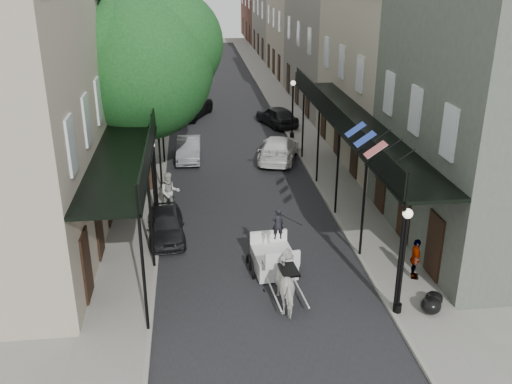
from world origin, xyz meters
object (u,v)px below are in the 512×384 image
object	(u,v)px
lamppost_right_far	(293,108)
car_right_near	(279,148)
horse	(289,283)
car_left_far	(188,108)
pedestrian_walking	(170,193)
pedestrian_sidewalk_left	(146,163)
pedestrian_sidewalk_right	(415,259)
lamppost_left	(154,181)
car_left_near	(166,225)
tree_near	(149,61)
car_left_mid	(189,149)
carriage	(271,241)
tree_far	(161,37)
car_right_far	(277,116)
lamppost_right_near	(403,260)

from	to	relation	value
lamppost_right_far	car_right_near	world-z (taller)	lamppost_right_far
horse	car_left_far	xyz separation A→B (m)	(-3.25, 25.24, -0.15)
pedestrian_walking	pedestrian_sidewalk_left	size ratio (longest dim) A/B	1.08
pedestrian_sidewalk_left	pedestrian_sidewalk_right	world-z (taller)	pedestrian_sidewalk_left
horse	lamppost_left	bearing A→B (deg)	-60.85
lamppost_right_far	pedestrian_walking	size ratio (longest dim) A/B	1.92
lamppost_left	car_left_near	xyz separation A→B (m)	(0.50, -1.47, -1.43)
tree_near	lamppost_left	size ratio (longest dim) A/B	2.60
tree_near	car_left_mid	distance (m)	7.55
tree_near	lamppost_right_far	xyz separation A→B (m)	(8.30, 7.82, -4.44)
lamppost_left	carriage	world-z (taller)	lamppost_left
tree_far	car_right_far	world-z (taller)	tree_far
tree_far	horse	size ratio (longest dim) A/B	4.26
lamppost_right_far	horse	world-z (taller)	lamppost_right_far
pedestrian_sidewalk_left	car_left_far	world-z (taller)	pedestrian_sidewalk_left
lamppost_left	car_right_far	world-z (taller)	lamppost_left
lamppost_right_near	lamppost_left	world-z (taller)	same
tree_near	car_right_far	world-z (taller)	tree_near
pedestrian_sidewalk_left	car_right_near	bearing A→B (deg)	162.69
pedestrian_walking	car_left_near	bearing A→B (deg)	-105.15
car_left_mid	car_right_near	world-z (taller)	car_right_near
pedestrian_sidewalk_right	car_left_mid	size ratio (longest dim) A/B	0.40
lamppost_left	car_right_far	xyz separation A→B (m)	(7.70, 15.36, -1.35)
tree_near	car_left_far	distance (m)	15.28
car_left_mid	pedestrian_sidewalk_right	bearing A→B (deg)	-59.28
tree_far	car_left_near	size ratio (longest dim) A/B	2.36
lamppost_right_near	horse	bearing A→B (deg)	163.82
car_left_far	car_right_far	xyz separation A→B (m)	(6.20, -2.88, -0.00)
tree_near	car_left_far	xyz separation A→B (m)	(1.60, 14.06, -5.78)
pedestrian_sidewalk_left	lamppost_right_far	bearing A→B (deg)	179.57
carriage	car_right_near	world-z (taller)	carriage
pedestrian_sidewalk_left	tree_near	bearing A→B (deg)	82.01
carriage	car_right_near	size ratio (longest dim) A/B	0.59
tree_near	pedestrian_walking	world-z (taller)	tree_near
tree_far	car_left_mid	distance (m)	10.96
car_left_near	car_left_far	bearing A→B (deg)	83.10
pedestrian_sidewalk_right	car_left_mid	distance (m)	16.70
tree_near	pedestrian_sidewalk_left	size ratio (longest dim) A/B	5.36
horse	car_left_near	xyz separation A→B (m)	(-4.25, 5.53, -0.23)
tree_far	car_left_far	xyz separation A→B (m)	(1.65, 0.06, -5.13)
tree_far	car_right_near	world-z (taller)	tree_far
tree_far	car_left_mid	xyz separation A→B (m)	(1.65, -9.51, -5.21)
lamppost_left	horse	bearing A→B (deg)	-55.82
tree_near	car_left_far	size ratio (longest dim) A/B	1.90
car_right_near	car_right_far	bearing A→B (deg)	-81.15
lamppost_right_far	car_left_mid	xyz separation A→B (m)	(-6.70, -3.33, -1.42)
tree_far	pedestrian_sidewalk_left	world-z (taller)	tree_far
pedestrian_walking	car_right_far	world-z (taller)	pedestrian_walking
horse	car_right_far	distance (m)	22.55
lamppost_right_far	car_left_near	bearing A→B (deg)	-119.75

